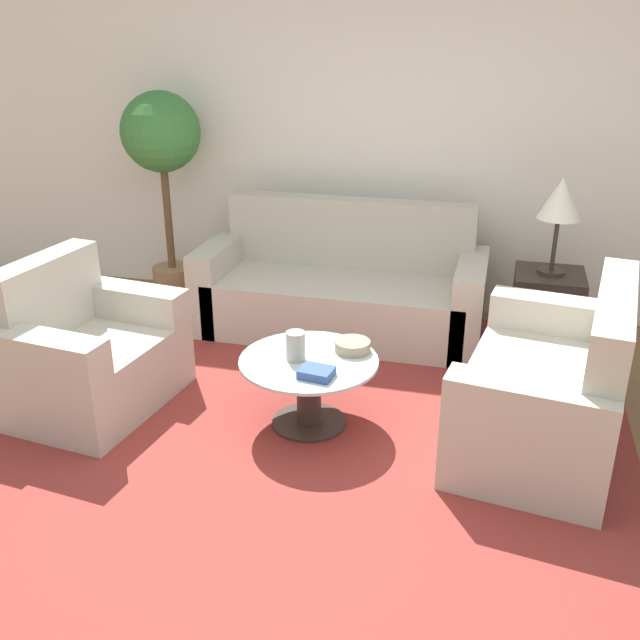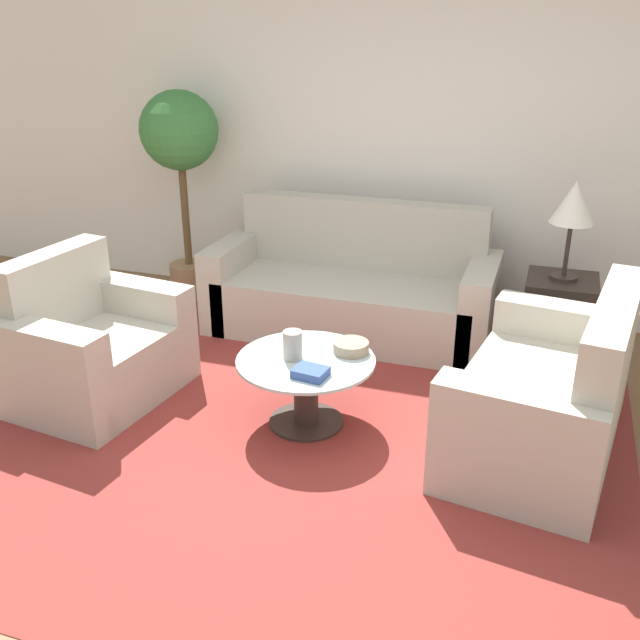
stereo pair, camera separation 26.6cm
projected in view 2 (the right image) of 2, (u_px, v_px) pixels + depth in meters
name	position (u px, v px, depth m)	size (l,w,h in m)	color
ground_plane	(276.00, 492.00, 3.54)	(14.00, 14.00, 0.00)	brown
wall_back	(405.00, 142.00, 5.37)	(10.00, 0.06, 2.60)	white
rug	(306.00, 422.00, 4.13)	(3.59, 3.64, 0.01)	maroon
sofa_main	(353.00, 291.00, 5.28)	(2.06, 0.83, 0.93)	#B2AD9E
armchair	(91.00, 351.00, 4.34)	(0.87, 1.08, 0.89)	#B2AD9E
loveseat	(553.00, 402.00, 3.76)	(0.98, 1.48, 0.91)	#B2AD9E
coffee_table	(306.00, 382.00, 4.03)	(0.78, 0.78, 0.41)	#332823
side_table	(558.00, 319.00, 4.83)	(0.46, 0.46, 0.57)	#332823
table_lamp	(574.00, 206.00, 4.52)	(0.28, 0.28, 0.65)	#332823
potted_plant	(181.00, 150.00, 5.55)	(0.61, 0.61, 1.67)	#93704C
vase	(293.00, 345.00, 3.94)	(0.11, 0.11, 0.17)	#9E998E
bowl	(351.00, 347.00, 4.04)	(0.20, 0.20, 0.06)	gray
book_stack	(310.00, 373.00, 3.77)	(0.19, 0.16, 0.05)	#334C8C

